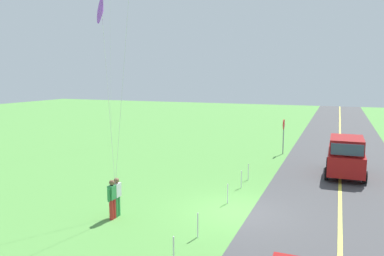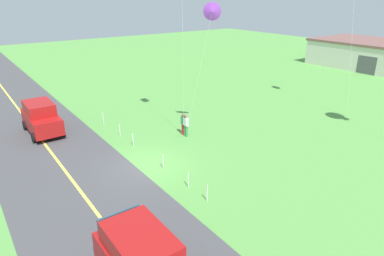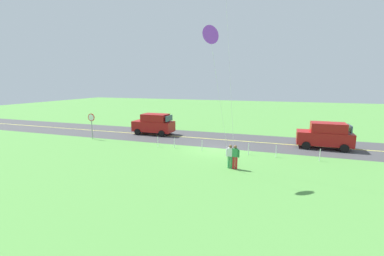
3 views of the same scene
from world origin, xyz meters
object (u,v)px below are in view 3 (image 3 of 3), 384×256
(car_suv_foreground, at_px, (154,124))
(car_parked_west_near, at_px, (325,135))
(person_adult_companion, at_px, (235,156))
(stop_sign, at_px, (91,121))
(kite_red_low, at_px, (210,35))
(person_adult_near, at_px, (230,156))

(car_suv_foreground, xyz_separation_m, car_parked_west_near, (-16.73, 0.71, 0.00))
(person_adult_companion, bearing_deg, car_parked_west_near, -84.58)
(car_parked_west_near, distance_m, stop_sign, 21.80)
(car_parked_west_near, height_order, kite_red_low, kite_red_low)
(stop_sign, xyz_separation_m, kite_red_low, (-13.77, 5.77, 6.52))
(car_parked_west_near, distance_m, kite_red_low, 14.01)
(person_adult_near, distance_m, person_adult_companion, 0.32)
(person_adult_near, relative_size, person_adult_companion, 1.00)
(car_parked_west_near, bearing_deg, stop_sign, 9.10)
(stop_sign, height_order, person_adult_near, stop_sign)
(car_suv_foreground, height_order, person_adult_companion, car_suv_foreground)
(person_adult_near, bearing_deg, person_adult_companion, 141.39)
(person_adult_near, height_order, kite_red_low, kite_red_low)
(car_suv_foreground, relative_size, stop_sign, 1.72)
(stop_sign, distance_m, kite_red_low, 16.30)
(car_parked_west_near, relative_size, kite_red_low, 0.49)
(car_suv_foreground, xyz_separation_m, person_adult_near, (-10.12, 8.71, -0.29))
(car_suv_foreground, xyz_separation_m, kite_red_low, (-8.99, 9.93, 7.17))
(car_suv_foreground, distance_m, person_adult_companion, 13.61)
(car_suv_foreground, height_order, car_parked_west_near, same)
(car_suv_foreground, relative_size, kite_red_low, 0.49)
(person_adult_near, xyz_separation_m, kite_red_low, (1.13, 1.21, 7.46))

